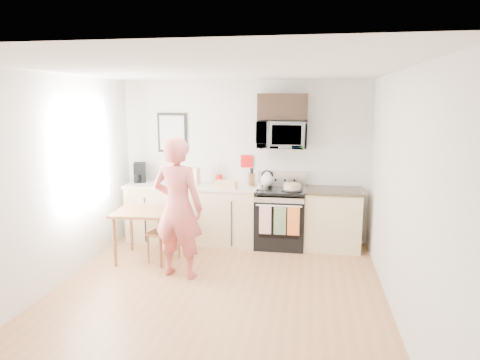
% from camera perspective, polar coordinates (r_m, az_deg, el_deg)
% --- Properties ---
extents(floor, '(4.60, 4.60, 0.00)m').
position_cam_1_polar(floor, '(5.19, -3.56, -15.48)').
color(floor, '#A06A3E').
rests_on(floor, ground).
extents(back_wall, '(4.00, 0.04, 2.60)m').
position_cam_1_polar(back_wall, '(6.99, 0.54, 2.54)').
color(back_wall, white).
rests_on(back_wall, floor).
extents(front_wall, '(4.00, 0.04, 2.60)m').
position_cam_1_polar(front_wall, '(2.67, -15.22, -11.34)').
color(front_wall, white).
rests_on(front_wall, floor).
extents(left_wall, '(0.04, 4.60, 2.60)m').
position_cam_1_polar(left_wall, '(5.57, -24.23, -0.49)').
color(left_wall, white).
rests_on(left_wall, floor).
extents(right_wall, '(0.04, 4.60, 2.60)m').
position_cam_1_polar(right_wall, '(4.74, 20.56, -2.02)').
color(right_wall, white).
rests_on(right_wall, floor).
extents(ceiling, '(4.00, 4.60, 0.04)m').
position_cam_1_polar(ceiling, '(4.67, -3.94, 14.50)').
color(ceiling, white).
rests_on(ceiling, back_wall).
extents(window, '(0.06, 1.40, 1.50)m').
position_cam_1_polar(window, '(6.18, -20.05, 3.18)').
color(window, white).
rests_on(window, left_wall).
extents(cabinet_left, '(2.10, 0.60, 0.90)m').
position_cam_1_polar(cabinet_left, '(7.04, -6.32, -4.53)').
color(cabinet_left, '#D6BE89').
rests_on(cabinet_left, floor).
extents(countertop_left, '(2.14, 0.64, 0.04)m').
position_cam_1_polar(countertop_left, '(6.94, -6.40, -0.78)').
color(countertop_left, silver).
rests_on(countertop_left, cabinet_left).
extents(cabinet_right, '(0.84, 0.60, 0.90)m').
position_cam_1_polar(cabinet_right, '(6.80, 12.17, -5.26)').
color(cabinet_right, '#D6BE89').
rests_on(cabinet_right, floor).
extents(countertop_right, '(0.88, 0.64, 0.04)m').
position_cam_1_polar(countertop_right, '(6.69, 12.32, -1.38)').
color(countertop_right, black).
rests_on(countertop_right, cabinet_right).
extents(range, '(0.76, 0.70, 1.16)m').
position_cam_1_polar(range, '(6.79, 5.38, -5.21)').
color(range, black).
rests_on(range, floor).
extents(microwave, '(0.76, 0.51, 0.42)m').
position_cam_1_polar(microwave, '(6.65, 5.65, 6.07)').
color(microwave, silver).
rests_on(microwave, back_wall).
extents(upper_cabinet, '(0.76, 0.35, 0.40)m').
position_cam_1_polar(upper_cabinet, '(6.68, 5.74, 9.69)').
color(upper_cabinet, black).
rests_on(upper_cabinet, back_wall).
extents(wall_art, '(0.50, 0.04, 0.65)m').
position_cam_1_polar(wall_art, '(7.20, -9.02, 6.25)').
color(wall_art, black).
rests_on(wall_art, back_wall).
extents(wall_trivet, '(0.20, 0.02, 0.20)m').
position_cam_1_polar(wall_trivet, '(6.97, 0.92, 2.51)').
color(wall_trivet, red).
rests_on(wall_trivet, back_wall).
extents(person, '(0.73, 0.53, 1.84)m').
position_cam_1_polar(person, '(5.56, -8.28, -3.68)').
color(person, '#C63936').
rests_on(person, floor).
extents(dining_table, '(0.79, 0.79, 0.74)m').
position_cam_1_polar(dining_table, '(6.30, -12.67, -4.63)').
color(dining_table, brown).
rests_on(dining_table, floor).
extents(chair, '(0.48, 0.45, 0.88)m').
position_cam_1_polar(chair, '(6.12, -9.26, -5.83)').
color(chair, brown).
rests_on(chair, floor).
extents(knife_block, '(0.13, 0.15, 0.19)m').
position_cam_1_polar(knife_block, '(6.82, 1.52, 0.08)').
color(knife_block, brown).
rests_on(knife_block, countertop_left).
extents(utensil_crock, '(0.11, 0.11, 0.32)m').
position_cam_1_polar(utensil_crock, '(7.02, -2.81, 0.66)').
color(utensil_crock, red).
rests_on(utensil_crock, countertop_left).
extents(fruit_bowl, '(0.29, 0.29, 0.11)m').
position_cam_1_polar(fruit_bowl, '(7.10, -8.54, -0.04)').
color(fruit_bowl, white).
rests_on(fruit_bowl, countertop_left).
extents(milk_carton, '(0.13, 0.13, 0.28)m').
position_cam_1_polar(milk_carton, '(6.91, -5.91, 0.52)').
color(milk_carton, tan).
rests_on(milk_carton, countertop_left).
extents(coffee_maker, '(0.24, 0.30, 0.32)m').
position_cam_1_polar(coffee_maker, '(7.28, -13.26, 0.92)').
color(coffee_maker, black).
rests_on(coffee_maker, countertop_left).
extents(bread_bag, '(0.34, 0.17, 0.12)m').
position_cam_1_polar(bread_bag, '(6.57, -1.88, -0.64)').
color(bread_bag, tan).
rests_on(bread_bag, countertop_left).
extents(cake, '(0.32, 0.32, 0.10)m').
position_cam_1_polar(cake, '(6.57, 6.95, -0.94)').
color(cake, black).
rests_on(cake, range).
extents(kettle, '(0.21, 0.21, 0.27)m').
position_cam_1_polar(kettle, '(6.81, 3.63, 0.07)').
color(kettle, white).
rests_on(kettle, range).
extents(pot, '(0.18, 0.30, 0.09)m').
position_cam_1_polar(pot, '(6.60, 2.99, -0.86)').
color(pot, silver).
rests_on(pot, range).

